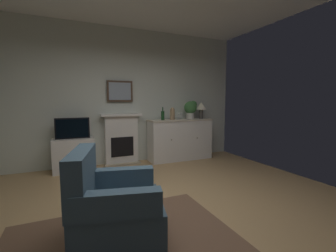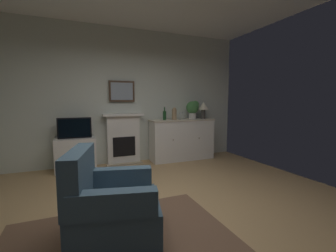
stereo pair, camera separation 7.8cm
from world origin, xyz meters
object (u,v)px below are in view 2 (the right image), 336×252
at_px(tv_cabinet, 76,154).
at_px(wine_glass_left, 180,114).
at_px(wine_bottle, 165,115).
at_px(wine_glass_center, 183,114).
at_px(framed_picture, 122,91).
at_px(sideboard_cabinet, 182,139).
at_px(tv_set, 75,128).
at_px(potted_plant_small, 193,108).
at_px(fireplace_unit, 123,139).
at_px(table_lamp, 203,107).
at_px(vase_decorative, 174,114).
at_px(armchair, 109,204).

bearing_deg(tv_cabinet, wine_glass_left, -1.43).
height_order(wine_bottle, wine_glass_center, wine_bottle).
bearing_deg(framed_picture, sideboard_cabinet, -9.41).
relative_size(tv_cabinet, tv_set, 1.21).
xyz_separation_m(tv_cabinet, potted_plant_small, (2.62, 0.03, 0.88)).
bearing_deg(sideboard_cabinet, tv_cabinet, 179.63).
relative_size(fireplace_unit, tv_set, 1.77).
relative_size(table_lamp, wine_bottle, 1.38).
relative_size(table_lamp, tv_set, 0.65).
height_order(fireplace_unit, wine_glass_left, wine_glass_left).
relative_size(fireplace_unit, wine_bottle, 3.79).
distance_m(table_lamp, wine_glass_left, 0.66).
distance_m(fireplace_unit, wine_glass_center, 1.48).
height_order(table_lamp, wine_glass_left, table_lamp).
height_order(fireplace_unit, vase_decorative, vase_decorative).
distance_m(tv_cabinet, armchair, 2.63).
xyz_separation_m(table_lamp, tv_cabinet, (-2.88, 0.01, -0.90)).
distance_m(wine_bottle, tv_set, 1.88).
relative_size(wine_bottle, vase_decorative, 1.03).
bearing_deg(fireplace_unit, sideboard_cabinet, -7.52).
bearing_deg(vase_decorative, potted_plant_small, 10.22).
bearing_deg(wine_glass_left, sideboard_cabinet, 28.83).
relative_size(sideboard_cabinet, armchair, 1.57).
bearing_deg(tv_set, fireplace_unit, 10.77).
bearing_deg(fireplace_unit, tv_set, -169.23).
bearing_deg(potted_plant_small, framed_picture, 173.87).
xyz_separation_m(tv_set, armchair, (0.29, -2.59, -0.47)).
distance_m(fireplace_unit, sideboard_cabinet, 1.36).
distance_m(wine_glass_center, tv_cabinet, 2.47).
bearing_deg(armchair, vase_decorative, 54.75).
bearing_deg(wine_glass_center, sideboard_cabinet, -157.61).
distance_m(sideboard_cabinet, tv_cabinet, 2.32).
bearing_deg(table_lamp, wine_glass_left, -176.34).
relative_size(sideboard_cabinet, vase_decorative, 5.38).
height_order(wine_glass_left, potted_plant_small, potted_plant_small).
bearing_deg(wine_glass_center, framed_picture, 171.43).
bearing_deg(framed_picture, table_lamp, -6.66).
xyz_separation_m(fireplace_unit, wine_glass_center, (1.38, -0.16, 0.52)).
distance_m(wine_glass_center, vase_decorative, 0.27).
bearing_deg(armchair, fireplace_unit, 76.20).
xyz_separation_m(wine_glass_left, wine_glass_center, (0.11, 0.06, 0.00)).
distance_m(framed_picture, potted_plant_small, 1.70).
relative_size(fireplace_unit, framed_picture, 2.00).
xyz_separation_m(framed_picture, wine_bottle, (0.90, -0.24, -0.52)).
xyz_separation_m(fireplace_unit, tv_cabinet, (-0.98, -0.16, -0.22)).
distance_m(wine_bottle, potted_plant_small, 0.77).
bearing_deg(tv_set, tv_cabinet, 90.00).
xyz_separation_m(fireplace_unit, potted_plant_small, (1.65, -0.13, 0.66)).
height_order(table_lamp, armchair, table_lamp).
xyz_separation_m(wine_bottle, armchair, (-1.58, -2.58, -0.67)).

